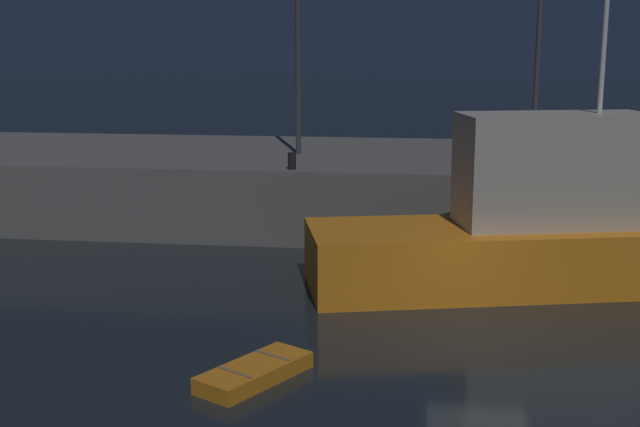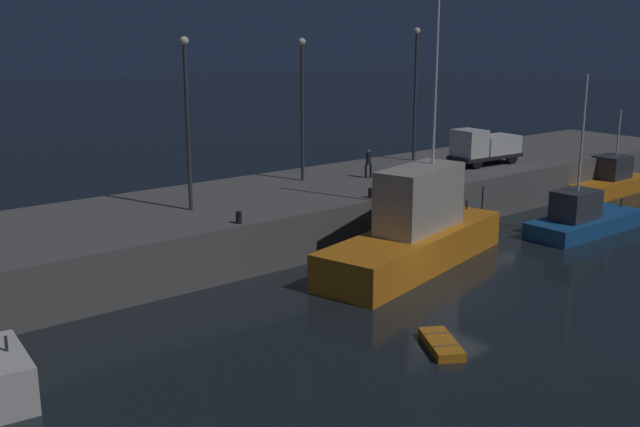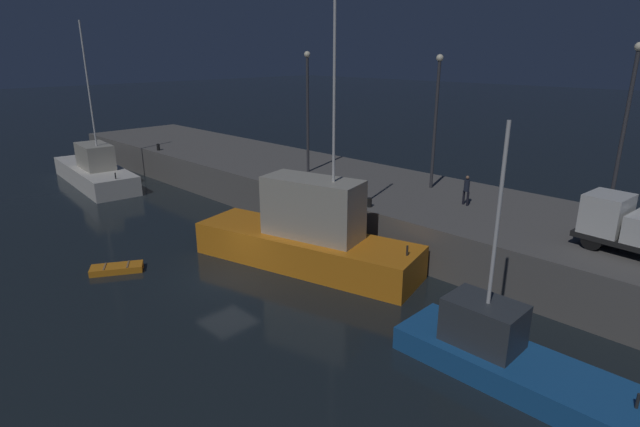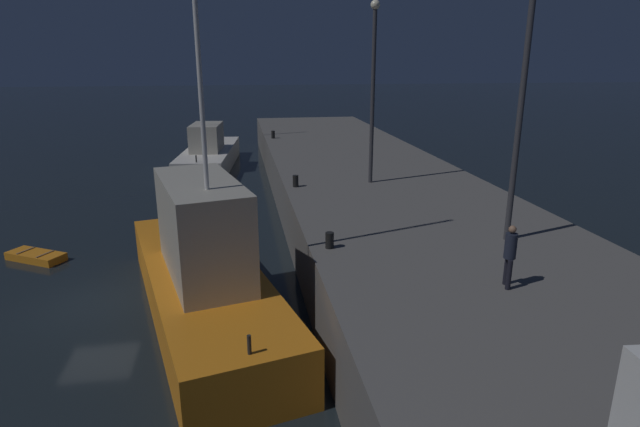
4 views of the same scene
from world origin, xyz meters
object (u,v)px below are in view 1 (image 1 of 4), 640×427
at_px(bollard_central, 292,161).
at_px(fishing_boat_blue, 539,228).
at_px(lamp_post_west, 298,22).
at_px(lamp_post_east, 539,25).
at_px(dinghy_orange_near, 255,372).
at_px(dockworker, 640,131).
at_px(bollard_east, 551,166).

bearing_deg(bollard_central, fishing_boat_blue, -27.52).
height_order(lamp_post_west, lamp_post_east, lamp_post_west).
height_order(dinghy_orange_near, lamp_post_east, lamp_post_east).
height_order(lamp_post_west, bollard_central, lamp_post_west).
relative_size(fishing_boat_blue, lamp_post_west, 1.67).
distance_m(dockworker, bollard_central, 13.05).
relative_size(lamp_post_west, dockworker, 4.87).
relative_size(lamp_post_east, bollard_central, 14.78).
distance_m(fishing_boat_blue, bollard_central, 8.79).
xyz_separation_m(fishing_boat_blue, dockworker, (4.56, 8.39, 1.92)).
bearing_deg(lamp_post_east, dockworker, -28.35).
distance_m(dockworker, bollard_east, 5.69).
relative_size(dinghy_orange_near, lamp_post_west, 0.33).
bearing_deg(bollard_central, lamp_post_east, 35.95).
height_order(dockworker, bollard_central, dockworker).
height_order(dinghy_orange_near, bollard_central, bollard_central).
height_order(lamp_post_east, dockworker, lamp_post_east).
bearing_deg(dinghy_orange_near, lamp_post_west, 95.52).
relative_size(lamp_post_west, bollard_east, 15.93).
height_order(fishing_boat_blue, dinghy_orange_near, fishing_boat_blue).
distance_m(fishing_boat_blue, lamp_post_east, 11.88).
distance_m(dinghy_orange_near, dockworker, 19.90).
distance_m(dinghy_orange_near, lamp_post_west, 17.30).
relative_size(lamp_post_west, lamp_post_east, 1.02).
xyz_separation_m(lamp_post_west, dockworker, (12.65, 0.55, -3.95)).
bearing_deg(fishing_boat_blue, lamp_post_east, 84.65).
bearing_deg(dockworker, bollard_central, -160.42).
height_order(fishing_boat_blue, lamp_post_west, fishing_boat_blue).
xyz_separation_m(fishing_boat_blue, dinghy_orange_near, (-6.59, -7.73, -1.51)).
bearing_deg(fishing_boat_blue, dockworker, 61.50).
bearing_deg(dinghy_orange_near, lamp_post_east, 67.29).
bearing_deg(lamp_post_west, bollard_east, -22.46).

